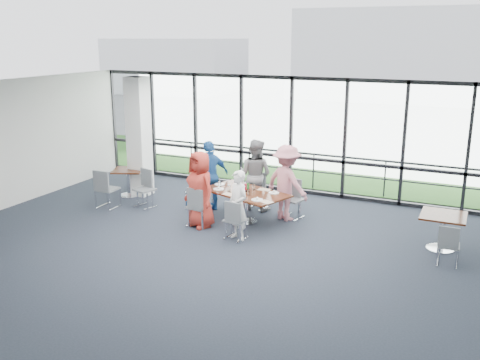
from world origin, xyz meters
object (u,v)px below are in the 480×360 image
at_px(side_table_right, 443,220).
at_px(diner_end, 210,176).
at_px(chair_main_nr, 236,220).
at_px(diner_far_right, 287,183).
at_px(diner_near_left, 200,189).
at_px(chair_spare_la, 108,189).
at_px(diner_far_left, 255,175).
at_px(chair_main_fl, 258,192).
at_px(diner_near_right, 238,205).
at_px(chair_spare_r, 449,245).
at_px(side_table_left, 128,174).
at_px(chair_main_nl, 199,207).
at_px(structural_column, 139,137).
at_px(chair_main_end, 199,190).
at_px(main_table, 245,196).
at_px(chair_spare_lb, 145,190).
at_px(chair_main_fr, 293,200).

distance_m(side_table_right, diner_end, 5.50).
bearing_deg(chair_main_nr, diner_far_right, 80.94).
distance_m(diner_near_left, chair_spare_la, 2.83).
bearing_deg(diner_far_left, chair_main_fl, -105.38).
bearing_deg(diner_near_right, chair_spare_r, 35.66).
bearing_deg(chair_spare_r, side_table_left, 169.48).
xyz_separation_m(diner_far_right, chair_main_nl, (-1.65, -1.28, -0.44)).
bearing_deg(chair_main_fl, diner_far_right, 163.01).
relative_size(side_table_left, chair_main_nr, 1.19).
bearing_deg(chair_main_nr, structural_column, 161.49).
bearing_deg(chair_main_nr, chair_main_end, 147.24).
xyz_separation_m(diner_near_right, chair_main_nr, (-0.05, -0.02, -0.33)).
distance_m(diner_far_left, diner_end, 1.12).
bearing_deg(side_table_right, diner_end, 177.08).
xyz_separation_m(diner_far_left, diner_end, (-0.99, -0.53, -0.01)).
bearing_deg(diner_near_right, chair_main_nl, -168.53).
height_order(main_table, chair_spare_r, chair_spare_r).
height_order(diner_far_left, chair_spare_r, diner_far_left).
distance_m(side_table_left, diner_end, 2.58).
distance_m(chair_main_end, chair_spare_lb, 1.39).
distance_m(main_table, chair_spare_r, 4.54).
height_order(side_table_left, chair_spare_r, chair_spare_r).
relative_size(chair_main_end, chair_spare_r, 1.17).
bearing_deg(diner_near_left, main_table, 62.04).
relative_size(diner_near_left, chair_main_fl, 2.11).
relative_size(chair_main_nl, chair_spare_r, 1.14).
distance_m(diner_end, chair_main_fl, 1.28).
relative_size(structural_column, diner_far_right, 1.78).
height_order(structural_column, diner_far_right, structural_column).
distance_m(structural_column, chair_main_fr, 4.59).
bearing_deg(chair_main_fl, side_table_right, 178.84).
distance_m(side_table_left, side_table_right, 8.07).
bearing_deg(chair_main_nl, chair_main_nr, -11.55).
relative_size(diner_far_left, chair_main_nl, 1.95).
bearing_deg(chair_main_nl, chair_main_fl, 75.91).
distance_m(side_table_left, diner_far_left, 3.59).
xyz_separation_m(structural_column, side_table_right, (7.85, -0.67, -0.96)).
bearing_deg(structural_column, side_table_right, -4.86).
relative_size(chair_main_nr, chair_spare_lb, 0.92).
xyz_separation_m(side_table_right, diner_near_left, (-5.13, -0.88, 0.24)).
bearing_deg(diner_near_left, chair_spare_lb, -175.45).
distance_m(structural_column, chair_spare_r, 8.25).
xyz_separation_m(chair_main_nl, chair_spare_r, (5.36, 0.12, -0.06)).
bearing_deg(structural_column, diner_near_left, -29.53).
bearing_deg(side_table_left, chair_spare_la, -82.81).
relative_size(diner_end, chair_spare_la, 1.80).
distance_m(side_table_left, chair_main_fl, 3.63).
bearing_deg(chair_spare_r, main_table, 170.23).
xyz_separation_m(diner_near_left, chair_spare_la, (-2.80, 0.20, -0.39)).
relative_size(main_table, chair_spare_la, 2.28).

